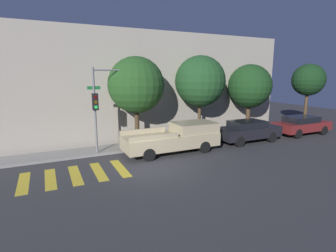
# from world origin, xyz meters

# --- Properties ---
(ground_plane) EXTENTS (60.00, 60.00, 0.00)m
(ground_plane) POSITION_xyz_m (0.00, 0.00, 0.00)
(ground_plane) COLOR #333335
(sidewalk) EXTENTS (26.00, 1.72, 0.14)m
(sidewalk) POSITION_xyz_m (0.00, 4.06, 0.07)
(sidewalk) COLOR gray
(sidewalk) RESTS_ON ground
(building_row) EXTENTS (26.00, 6.00, 7.36)m
(building_row) POSITION_xyz_m (0.00, 8.32, 3.68)
(building_row) COLOR #A89E8E
(building_row) RESTS_ON ground
(crosswalk) EXTENTS (4.62, 2.60, 0.00)m
(crosswalk) POSITION_xyz_m (-3.48, 0.80, 0.00)
(crosswalk) COLOR gold
(crosswalk) RESTS_ON ground
(traffic_light_pole) EXTENTS (2.21, 0.56, 4.89)m
(traffic_light_pole) POSITION_xyz_m (-1.59, 3.37, 3.30)
(traffic_light_pole) COLOR slate
(traffic_light_pole) RESTS_ON ground
(pickup_truck) EXTENTS (5.60, 2.01, 1.68)m
(pickup_truck) POSITION_xyz_m (2.33, 2.10, 0.87)
(pickup_truck) COLOR tan
(pickup_truck) RESTS_ON ground
(sedan_near_corner) EXTENTS (4.43, 1.80, 1.46)m
(sedan_near_corner) POSITION_xyz_m (7.77, 2.10, 0.79)
(sedan_near_corner) COLOR black
(sedan_near_corner) RESTS_ON ground
(sedan_middle) EXTENTS (4.47, 1.88, 1.40)m
(sedan_middle) POSITION_xyz_m (13.02, 2.10, 0.76)
(sedan_middle) COLOR maroon
(sedan_middle) RESTS_ON ground
(tree_near_corner) EXTENTS (3.44, 3.44, 5.59)m
(tree_near_corner) POSITION_xyz_m (0.66, 4.21, 3.86)
(tree_near_corner) COLOR #42301E
(tree_near_corner) RESTS_ON ground
(tree_midblock) EXTENTS (3.46, 3.46, 5.77)m
(tree_midblock) POSITION_xyz_m (5.23, 4.21, 4.04)
(tree_midblock) COLOR #4C3823
(tree_midblock) RESTS_ON ground
(tree_far_end) EXTENTS (3.26, 3.26, 5.26)m
(tree_far_end) POSITION_xyz_m (9.62, 4.21, 3.62)
(tree_far_end) COLOR #4C3823
(tree_far_end) RESTS_ON ground
(tree_behind_truck) EXTENTS (2.71, 2.71, 5.40)m
(tree_behind_truck) POSITION_xyz_m (16.10, 4.21, 4.02)
(tree_behind_truck) COLOR #4C3823
(tree_behind_truck) RESTS_ON ground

